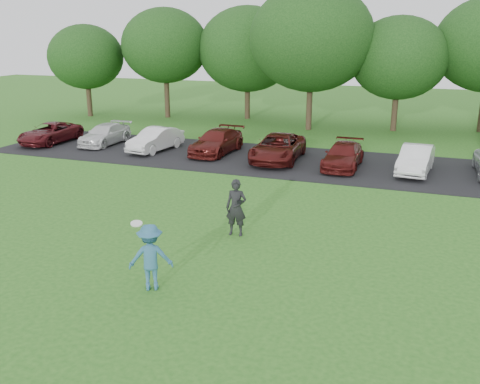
% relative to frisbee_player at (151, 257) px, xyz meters
% --- Properties ---
extents(ground, '(100.00, 100.00, 0.00)m').
position_rel_frisbee_player_xyz_m(ground, '(0.73, 0.69, -0.82)').
color(ground, '#29661D').
rests_on(ground, ground).
extents(parking_lot, '(32.00, 6.50, 0.03)m').
position_rel_frisbee_player_xyz_m(parking_lot, '(0.73, 13.69, -0.80)').
color(parking_lot, black).
rests_on(parking_lot, ground).
extents(frisbee_player, '(1.21, 1.00, 1.79)m').
position_rel_frisbee_player_xyz_m(frisbee_player, '(0.00, 0.00, 0.00)').
color(frisbee_player, teal).
rests_on(frisbee_player, ground).
extents(camera_bystander, '(0.66, 0.47, 1.73)m').
position_rel_frisbee_player_xyz_m(camera_bystander, '(0.68, 3.98, 0.05)').
color(camera_bystander, black).
rests_on(camera_bystander, ground).
extents(parked_cars, '(30.24, 4.73, 1.25)m').
position_rel_frisbee_player_xyz_m(parked_cars, '(0.43, 13.63, -0.21)').
color(parked_cars, '#511116').
rests_on(parked_cars, parking_lot).
extents(tree_row, '(42.39, 9.85, 8.64)m').
position_rel_frisbee_player_xyz_m(tree_row, '(2.24, 23.45, 4.09)').
color(tree_row, '#38281C').
rests_on(tree_row, ground).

